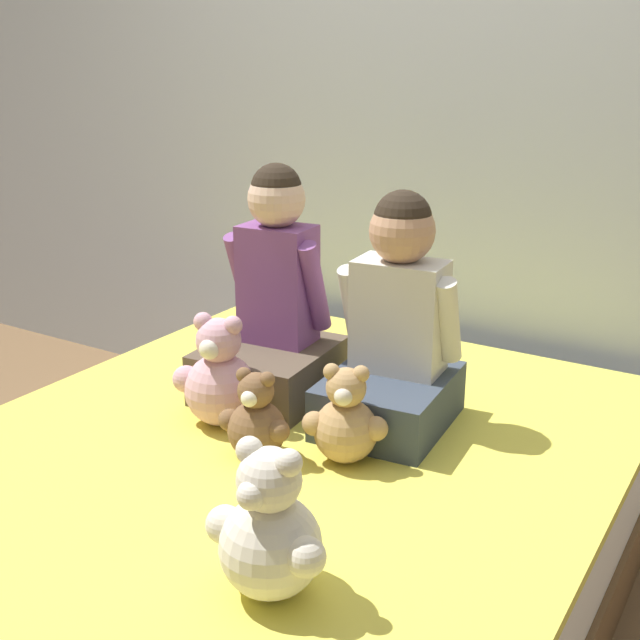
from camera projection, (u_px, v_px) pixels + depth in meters
name	position (u px, v px, depth m)	size (l,w,h in m)	color
ground_plane	(292.00, 581.00, 2.25)	(14.00, 14.00, 0.00)	brown
wall_behind_bed	(462.00, 102.00, 2.71)	(8.00, 0.06, 2.50)	silver
bed	(291.00, 512.00, 2.18)	(1.64, 1.86, 0.45)	brown
child_on_left	(273.00, 311.00, 2.31)	(0.37, 0.40, 0.67)	brown
child_on_right	(395.00, 334.00, 2.12)	(0.34, 0.41, 0.63)	#384251
teddy_bear_held_by_left_child	(220.00, 379.00, 2.14)	(0.26, 0.20, 0.31)	#DBA3B2
teddy_bear_held_by_right_child	(346.00, 421.00, 1.95)	(0.20, 0.16, 0.25)	tan
teddy_bear_between_children	(256.00, 421.00, 1.97)	(0.19, 0.15, 0.23)	brown
teddy_bear_at_foot_of_bed	(270.00, 532.00, 1.46)	(0.26, 0.19, 0.31)	silver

